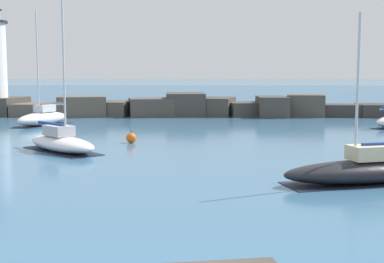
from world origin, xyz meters
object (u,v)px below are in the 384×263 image
sailboat_moored_1 (368,169)px  sailboat_moored_2 (43,117)px  mooring_buoy_far_side (131,138)px  sailboat_moored_0 (61,142)px

sailboat_moored_1 → sailboat_moored_2: 32.73m
mooring_buoy_far_side → sailboat_moored_0: bearing=-134.2°
sailboat_moored_0 → mooring_buoy_far_side: sailboat_moored_0 is taller
sailboat_moored_2 → mooring_buoy_far_side: size_ratio=11.42×
sailboat_moored_1 → mooring_buoy_far_side: 17.68m
sailboat_moored_2 → sailboat_moored_0: bearing=-68.6°
sailboat_moored_0 → mooring_buoy_far_side: 5.37m
sailboat_moored_0 → sailboat_moored_1: sailboat_moored_0 is taller
sailboat_moored_1 → sailboat_moored_0: bearing=151.6°
sailboat_moored_0 → mooring_buoy_far_side: bearing=45.8°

